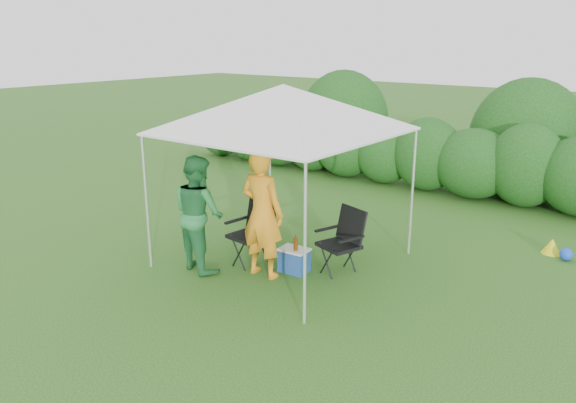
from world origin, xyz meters
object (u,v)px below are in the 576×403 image
Objects in this scene: canopy at (283,109)px; woman at (199,213)px; cooler at (294,260)px; chair_left at (255,227)px; chair_right at (344,237)px; man at (262,213)px.

canopy is 2.06m from woman.
cooler is at bearing -32.98° from canopy.
chair_left is 2.26× the size of cooler.
woman reaches higher than cooler.
canopy is at bearing 142.61° from cooler.
chair_right is 1.31m from man.
chair_left is 0.63m from man.
man is 0.93m from cooler.
chair_right is 0.94× the size of chair_left.
canopy is 2.33m from cooler.
woman is 3.82× the size of cooler.
woman is at bearing -152.84° from cooler.
man reaches higher than cooler.
man is at bearing -133.04° from cooler.
chair_left is 0.54× the size of man.
man is (0.41, -0.29, 0.38)m from chair_left.
chair_right is 0.51× the size of man.
chair_right is at bearing 33.74° from cooler.
chair_right is 0.56× the size of woman.
canopy is at bearing -150.66° from chair_right.
canopy is 3.07× the size of chair_right.
chair_left is 0.83m from cooler.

